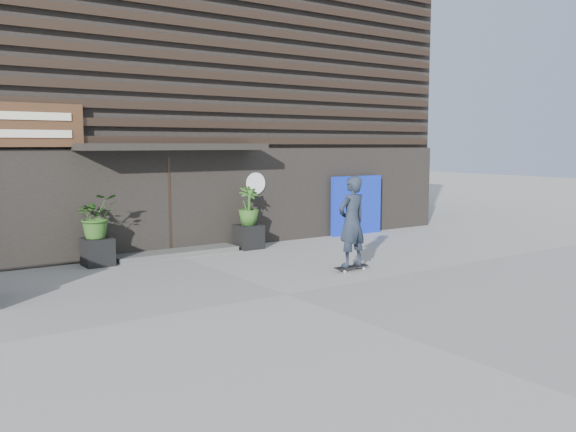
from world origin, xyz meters
TOP-DOWN VIEW (x-y plane):
  - ground at (0.00, 0.00)m, footprint 80.00×80.00m
  - entrance_step at (0.00, 4.60)m, footprint 3.00×0.80m
  - planter_pot_left at (-1.90, 4.40)m, footprint 0.60×0.60m
  - bamboo_left at (-1.90, 4.40)m, footprint 0.86×0.75m
  - planter_pot_right at (1.90, 4.40)m, footprint 0.60×0.60m
  - bamboo_right at (1.90, 4.40)m, footprint 0.54×0.54m
  - blue_tarp at (5.73, 4.70)m, footprint 1.82×0.13m
  - building at (-0.00, 9.96)m, footprint 18.00×11.00m
  - skateboarder at (2.24, 0.86)m, footprint 0.78×0.49m

SIDE VIEW (x-z plane):
  - ground at x=0.00m, z-range 0.00..0.00m
  - entrance_step at x=0.00m, z-range 0.00..0.12m
  - planter_pot_left at x=-1.90m, z-range 0.00..0.60m
  - planter_pot_right at x=1.90m, z-range 0.00..0.60m
  - blue_tarp at x=5.73m, z-range 0.00..1.70m
  - skateboarder at x=2.24m, z-range 0.04..2.00m
  - bamboo_left at x=-1.90m, z-range 0.60..1.56m
  - bamboo_right at x=1.90m, z-range 0.60..1.56m
  - building at x=0.00m, z-range -0.01..7.99m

